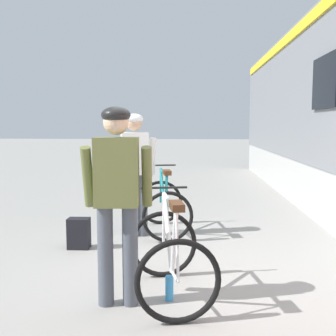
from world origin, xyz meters
name	(u,v)px	position (x,y,z in m)	size (l,w,h in m)	color
ground_plane	(220,275)	(0.00, 0.00, 0.00)	(80.00, 80.00, 0.00)	gray
cyclist_near_in_white	(135,164)	(-1.12, 1.46, 1.05)	(0.65, 0.40, 1.76)	#4C515B
cyclist_far_in_olive	(117,188)	(-0.96, -0.76, 1.05)	(0.63, 0.34, 1.76)	#4C515B
bicycle_near_teal	(164,206)	(-0.72, 1.67, 0.40)	(0.89, 1.18, 0.99)	black
bicycle_far_white	(170,256)	(-0.50, -0.59, 0.40)	(0.90, 1.18, 0.99)	black
backpack_on_platform	(79,233)	(-1.77, 0.83, 0.20)	(0.28, 0.18, 0.40)	black
water_bottle_near_the_bikes	(169,288)	(-0.50, -0.65, 0.11)	(0.08, 0.08, 0.23)	#338CCC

